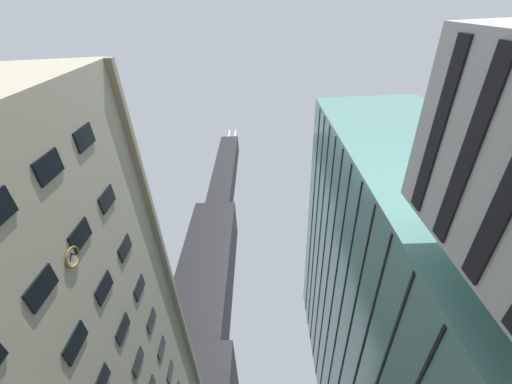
% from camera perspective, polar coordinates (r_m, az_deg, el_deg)
% --- Properties ---
extents(dark_skyscraper, '(23.83, 23.83, 212.39)m').
position_cam_1_polar(dark_skyscraper, '(103.58, -10.06, -20.15)').
color(dark_skyscraper, black).
rests_on(dark_skyscraper, ground).
extents(glass_office_midrise, '(17.81, 53.84, 56.73)m').
position_cam_1_polar(glass_office_midrise, '(53.73, 24.65, -22.71)').
color(glass_office_midrise, slate).
rests_on(glass_office_midrise, ground).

